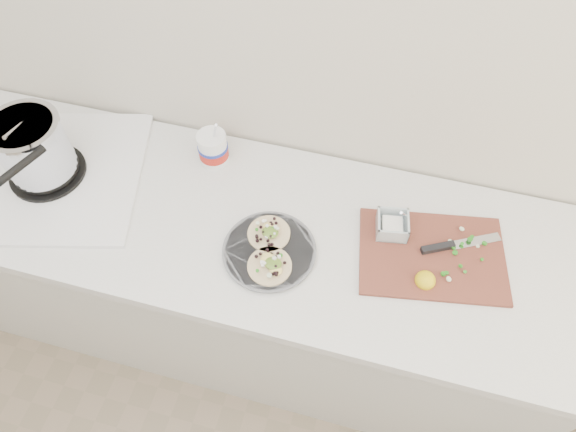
% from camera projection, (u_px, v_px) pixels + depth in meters
% --- Properties ---
extents(counter, '(2.44, 0.66, 0.90)m').
position_uv_depth(counter, '(217.00, 275.00, 1.97)').
color(counter, silver).
rests_on(counter, ground).
extents(stove, '(0.71, 0.68, 0.28)m').
position_uv_depth(stove, '(39.00, 157.00, 1.60)').
color(stove, silver).
rests_on(stove, counter).
extents(taco_plate, '(0.28, 0.28, 0.04)m').
position_uv_depth(taco_plate, '(269.00, 249.00, 1.50)').
color(taco_plate, slate).
rests_on(taco_plate, counter).
extents(tub, '(0.10, 0.10, 0.22)m').
position_uv_depth(tub, '(213.00, 147.00, 1.66)').
color(tub, white).
rests_on(tub, counter).
extents(cutboard, '(0.46, 0.36, 0.07)m').
position_uv_depth(cutboard, '(431.00, 250.00, 1.49)').
color(cutboard, brown).
rests_on(cutboard, counter).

